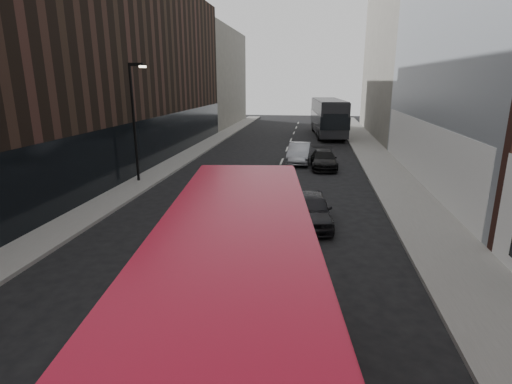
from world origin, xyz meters
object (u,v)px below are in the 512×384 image
at_px(car_c, 324,159).
at_px(grey_bus, 328,116).
at_px(street_lamp, 135,115).
at_px(car_a, 311,209).
at_px(car_b, 299,153).
at_px(red_bus, 232,370).

bearing_deg(car_c, grey_bus, 85.09).
bearing_deg(car_c, street_lamp, -154.89).
distance_m(street_lamp, car_c, 13.38).
relative_size(street_lamp, car_c, 1.57).
bearing_deg(car_a, street_lamp, 145.00).
xyz_separation_m(grey_bus, car_b, (-2.58, -16.32, -1.44)).
distance_m(grey_bus, car_c, 18.20).
distance_m(grey_bus, car_b, 16.58).
xyz_separation_m(red_bus, car_b, (-0.09, 26.17, -1.55)).
xyz_separation_m(street_lamp, car_b, (9.59, 7.80, -3.42)).
xyz_separation_m(street_lamp, red_bus, (9.68, -18.36, -1.87)).
height_order(grey_bus, car_c, grey_bus).
bearing_deg(car_b, grey_bus, 83.22).
distance_m(grey_bus, car_a, 30.20).
bearing_deg(car_b, car_c, -42.20).
height_order(red_bus, car_c, red_bus).
bearing_deg(red_bus, car_a, 78.50).
relative_size(red_bus, grey_bus, 0.81).
bearing_deg(street_lamp, car_c, 27.70).
relative_size(grey_bus, car_b, 2.81).
relative_size(red_bus, car_b, 2.27).
xyz_separation_m(street_lamp, grey_bus, (12.16, 24.12, -1.98)).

